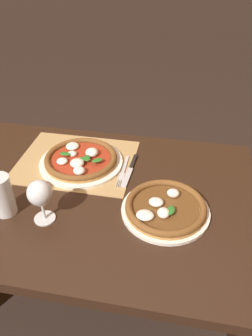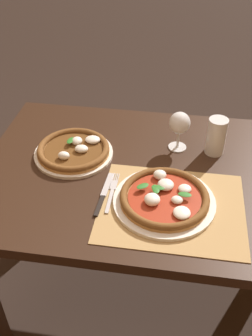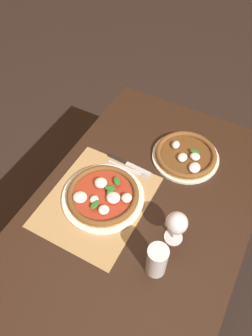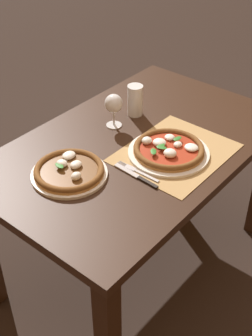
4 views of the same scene
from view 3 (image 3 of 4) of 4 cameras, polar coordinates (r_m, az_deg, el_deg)
ground_plane at (r=1.98m, az=1.55°, el=-18.51°), size 24.00×24.00×0.00m
dining_table at (r=1.40m, az=2.11°, el=-9.74°), size 1.33×0.84×0.74m
paper_placemat at (r=1.33m, az=-5.13°, el=-5.79°), size 0.47×0.38×0.00m
pizza_near at (r=1.32m, az=-4.01°, el=-4.76°), size 0.33×0.33×0.05m
pizza_far at (r=1.47m, az=10.39°, el=2.22°), size 0.30×0.30×0.05m
wine_glass at (r=1.17m, az=8.79°, el=-9.60°), size 0.08×0.08×0.16m
pint_glass at (r=1.14m, az=5.38°, el=-15.78°), size 0.07×0.07×0.15m
fork at (r=1.42m, az=0.42°, el=-0.22°), size 0.02×0.20×0.00m
knife at (r=1.43m, az=0.49°, el=0.63°), size 0.03×0.22×0.01m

